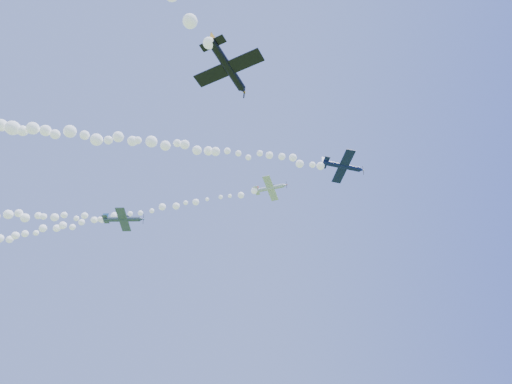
{
  "coord_description": "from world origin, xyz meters",
  "views": [
    {
      "loc": [
        2.09,
        -63.76,
        2.0
      ],
      "look_at": [
        5.29,
        -7.97,
        45.38
      ],
      "focal_mm": 30.0,
      "sensor_mm": 36.0,
      "label": 1
    }
  ],
  "objects": [
    {
      "name": "plane_white",
      "position": [
        8.32,
        -1.94,
        51.12
      ],
      "size": [
        6.43,
        6.8,
        1.85
      ],
      "rotation": [
        -0.1,
        -0.02,
        -0.34
      ],
      "color": "silver"
    },
    {
      "name": "plane_black",
      "position": [
        0.82,
        -37.69,
        37.84
      ],
      "size": [
        7.1,
        6.71,
        2.44
      ],
      "rotation": [
        0.03,
        0.04,
        1.03
      ],
      "color": "black"
    },
    {
      "name": "plane_grey",
      "position": [
        -19.08,
        4.26,
        47.27
      ],
      "size": [
        7.96,
        8.24,
        2.11
      ],
      "rotation": [
        0.03,
        -0.07,
        0.02
      ],
      "color": "#3B4856"
    },
    {
      "name": "smoke_trail_navy",
      "position": [
        -15.78,
        -12.61,
        51.47
      ],
      "size": [
        68.21,
        10.81,
        3.04
      ],
      "primitive_type": null,
      "color": "white"
    },
    {
      "name": "smoke_trail_white",
      "position": [
        -31.55,
        12.25,
        50.81
      ],
      "size": [
        76.22,
        28.65,
        2.79
      ],
      "primitive_type": null,
      "color": "white"
    },
    {
      "name": "plane_navy",
      "position": [
        20.63,
        -8.19,
        51.65
      ],
      "size": [
        7.81,
        8.27,
        3.13
      ],
      "rotation": [
        -0.07,
        0.1,
        0.12
      ],
      "color": "#0D143B"
    }
  ]
}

